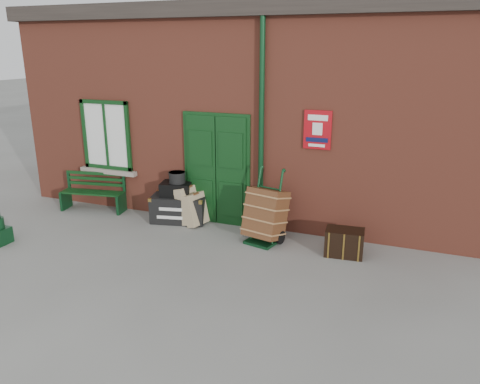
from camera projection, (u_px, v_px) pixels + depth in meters
The scene contains 10 objects.
ground at pixel (199, 252), 8.29m from camera, with size 80.00×80.00×0.00m, color gray.
station_building at pixel (264, 107), 10.75m from camera, with size 10.30×4.30×4.36m.
bench at pixel (94, 191), 10.33m from camera, with size 1.44×0.66×0.86m.
houdini_trunk at pixel (179, 208), 9.69m from camera, with size 1.11×0.61×0.55m, color black.
strongbox at pixel (176, 189), 9.58m from camera, with size 0.61×0.44×0.28m, color black.
hatbox at pixel (177, 177), 9.50m from camera, with size 0.33×0.33×0.22m, color black.
suitcase_back at pixel (189, 204), 9.57m from camera, with size 0.21×0.54×0.75m, color tan.
suitcase_front at pixel (196, 209), 9.46m from camera, with size 0.19×0.48×0.64m, color tan.
porter_trolley at pixel (266, 215), 8.60m from camera, with size 0.80×0.84×1.35m.
dark_trunk at pixel (344, 242), 8.10m from camera, with size 0.65×0.42×0.47m, color black.
Camera 1 is at (3.44, -6.82, 3.48)m, focal length 35.00 mm.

